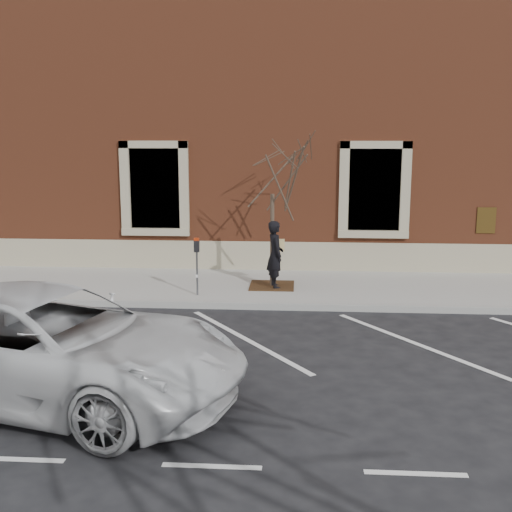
# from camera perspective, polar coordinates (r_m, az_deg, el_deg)

# --- Properties ---
(ground) EXTENTS (120.00, 120.00, 0.00)m
(ground) POSITION_cam_1_polar(r_m,az_deg,el_deg) (14.55, -0.16, -4.70)
(ground) COLOR #28282B
(ground) RESTS_ON ground
(sidewalk_near) EXTENTS (40.00, 3.50, 0.15)m
(sidewalk_near) POSITION_cam_1_polar(r_m,az_deg,el_deg) (16.22, 0.28, -2.79)
(sidewalk_near) COLOR #A19D97
(sidewalk_near) RESTS_ON ground
(curb_near) EXTENTS (40.00, 0.12, 0.15)m
(curb_near) POSITION_cam_1_polar(r_m,az_deg,el_deg) (14.48, -0.18, -4.47)
(curb_near) COLOR #9E9E99
(curb_near) RESTS_ON ground
(parking_stripes) EXTENTS (28.00, 4.40, 0.01)m
(parking_stripes) POSITION_cam_1_polar(r_m,az_deg,el_deg) (12.45, -0.90, -7.41)
(parking_stripes) COLOR silver
(parking_stripes) RESTS_ON ground
(building_civic) EXTENTS (40.00, 8.62, 8.00)m
(building_civic) POSITION_cam_1_polar(r_m,az_deg,el_deg) (21.74, 1.33, 11.12)
(building_civic) COLOR brown
(building_civic) RESTS_ON ground
(man) EXTENTS (0.55, 0.69, 1.67)m
(man) POSITION_cam_1_polar(r_m,az_deg,el_deg) (15.68, 1.72, 0.12)
(man) COLOR black
(man) RESTS_ON sidewalk_near
(parking_meter) EXTENTS (0.12, 0.10, 1.36)m
(parking_meter) POSITION_cam_1_polar(r_m,az_deg,el_deg) (15.01, -5.28, 0.04)
(parking_meter) COLOR #595B60
(parking_meter) RESTS_ON sidewalk_near
(tree_grate) EXTENTS (1.10, 1.10, 0.03)m
(tree_grate) POSITION_cam_1_polar(r_m,az_deg,el_deg) (16.01, 1.43, -2.64)
(tree_grate) COLOR #452A16
(tree_grate) RESTS_ON sidewalk_near
(sapling) EXTENTS (2.51, 2.51, 4.18)m
(sapling) POSITION_cam_1_polar(r_m,az_deg,el_deg) (15.59, 1.48, 7.82)
(sapling) COLOR #4C382E
(sapling) RESTS_ON sidewalk_near
(white_truck) EXTENTS (6.46, 4.17, 1.65)m
(white_truck) POSITION_cam_1_polar(r_m,az_deg,el_deg) (10.04, -17.99, -7.57)
(white_truck) COLOR silver
(white_truck) RESTS_ON ground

